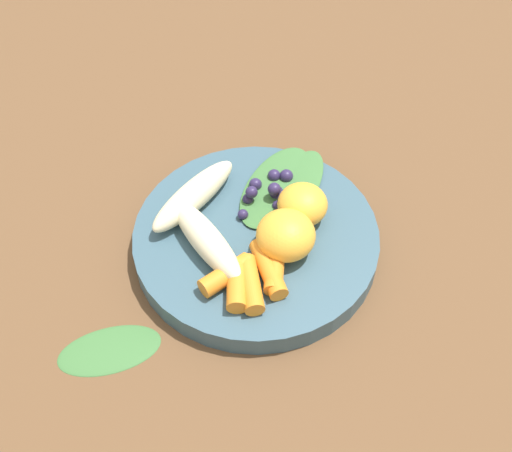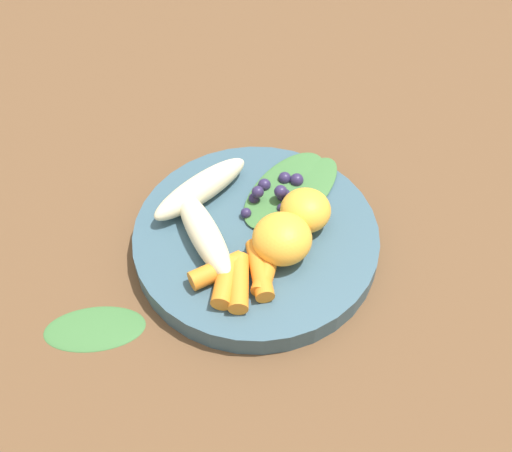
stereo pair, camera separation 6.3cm
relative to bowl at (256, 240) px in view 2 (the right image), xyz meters
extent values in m
plane|color=brown|center=(0.00, 0.00, -0.01)|extent=(2.40, 2.40, 0.00)
cylinder|color=#385666|center=(0.00, 0.00, 0.00)|extent=(0.24, 0.24, 0.02)
ellipsoid|color=beige|center=(0.01, 0.05, 0.03)|extent=(0.11, 0.03, 0.03)
ellipsoid|color=beige|center=(0.06, 0.03, 0.03)|extent=(0.06, 0.12, 0.03)
ellipsoid|color=#F4A833|center=(-0.01, -0.05, 0.03)|extent=(0.05, 0.05, 0.04)
ellipsoid|color=#F4A833|center=(-0.03, -0.01, 0.03)|extent=(0.06, 0.06, 0.04)
cylinder|color=orange|center=(-0.03, 0.05, 0.02)|extent=(0.02, 0.05, 0.02)
cylinder|color=orange|center=(-0.05, 0.05, 0.02)|extent=(0.05, 0.04, 0.02)
cylinder|color=orange|center=(-0.05, 0.04, 0.02)|extent=(0.06, 0.04, 0.02)
cylinder|color=orange|center=(-0.05, 0.02, 0.02)|extent=(0.06, 0.03, 0.02)
cylinder|color=orange|center=(-0.05, 0.01, 0.02)|extent=(0.06, 0.05, 0.02)
sphere|color=#2D234C|center=(0.03, -0.04, 0.02)|extent=(0.01, 0.01, 0.01)
sphere|color=#2D234C|center=(0.02, 0.00, 0.02)|extent=(0.01, 0.01, 0.01)
sphere|color=#2D234C|center=(0.04, -0.02, 0.02)|extent=(0.01, 0.01, 0.01)
sphere|color=#2D234C|center=(0.05, -0.03, 0.02)|extent=(0.01, 0.01, 0.01)
sphere|color=#2D234C|center=(0.02, -0.04, 0.03)|extent=(0.01, 0.01, 0.01)
sphere|color=#2D234C|center=(0.03, -0.02, 0.03)|extent=(0.01, 0.01, 0.01)
sphere|color=#2D234C|center=(0.04, -0.06, 0.02)|extent=(0.01, 0.01, 0.01)
sphere|color=#2D234C|center=(0.05, -0.05, 0.02)|extent=(0.01, 0.01, 0.01)
sphere|color=#2D234C|center=(0.01, -0.03, 0.02)|extent=(0.01, 0.01, 0.01)
sphere|color=#2D234C|center=(0.02, -0.04, 0.02)|extent=(0.01, 0.01, 0.01)
ellipsoid|color=#3D7038|center=(0.02, -0.06, 0.01)|extent=(0.10, 0.13, 0.00)
ellipsoid|color=#3D7038|center=(0.04, -0.05, 0.01)|extent=(0.11, 0.13, 0.00)
ellipsoid|color=#3D7038|center=(-0.02, 0.17, -0.01)|extent=(0.07, 0.10, 0.01)
camera|label=1|loc=(-0.33, 0.23, 0.51)|focal=47.18mm
camera|label=2|loc=(-0.36, 0.17, 0.51)|focal=47.18mm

